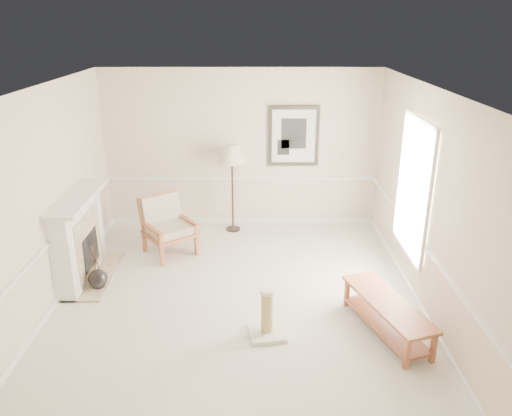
# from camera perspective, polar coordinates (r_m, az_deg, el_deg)

# --- Properties ---
(ground) EXTENTS (5.50, 5.50, 0.00)m
(ground) POSITION_cam_1_polar(r_m,az_deg,el_deg) (7.17, -2.19, -10.12)
(ground) COLOR silver
(ground) RESTS_ON ground
(room) EXTENTS (5.04, 5.54, 2.92)m
(room) POSITION_cam_1_polar(r_m,az_deg,el_deg) (6.48, -1.17, 4.52)
(room) COLOR beige
(room) RESTS_ON ground
(fireplace) EXTENTS (0.64, 1.64, 1.31)m
(fireplace) POSITION_cam_1_polar(r_m,az_deg,el_deg) (7.84, -19.50, -3.28)
(fireplace) COLOR white
(fireplace) RESTS_ON ground
(floor_vase) EXTENTS (0.28, 0.28, 0.81)m
(floor_vase) POSITION_cam_1_polar(r_m,az_deg,el_deg) (7.66, -17.62, -7.74)
(floor_vase) COLOR black
(floor_vase) RESTS_ON ground
(armchair) EXTENTS (1.04, 1.05, 0.96)m
(armchair) POSITION_cam_1_polar(r_m,az_deg,el_deg) (8.41, -10.22, -1.64)
(armchair) COLOR brown
(armchair) RESTS_ON ground
(floor_lamp) EXTENTS (0.56, 0.56, 1.62)m
(floor_lamp) POSITION_cam_1_polar(r_m,az_deg,el_deg) (8.85, -2.78, 5.93)
(floor_lamp) COLOR black
(floor_lamp) RESTS_ON ground
(bench) EXTENTS (0.92, 1.59, 0.43)m
(bench) POSITION_cam_1_polar(r_m,az_deg,el_deg) (6.51, 14.73, -11.37)
(bench) COLOR brown
(bench) RESTS_ON ground
(scratching_post) EXTENTS (0.51, 0.51, 0.63)m
(scratching_post) POSITION_cam_1_polar(r_m,az_deg,el_deg) (6.30, 1.24, -12.78)
(scratching_post) COLOR white
(scratching_post) RESTS_ON ground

